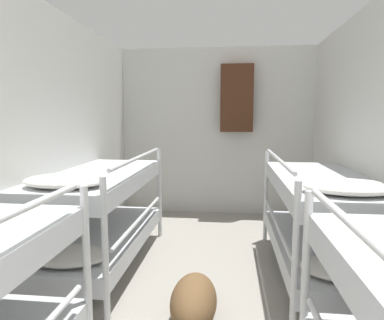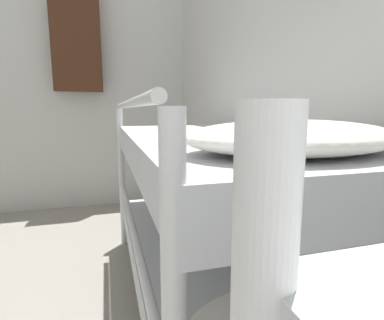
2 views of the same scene
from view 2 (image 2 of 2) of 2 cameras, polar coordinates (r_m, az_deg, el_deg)
name	(u,v)px [view 2 (image 2 of 2)]	position (r m, az deg, el deg)	size (l,w,h in m)	color
wall_back	(51,93)	(3.31, -25.35, 11.43)	(2.78, 0.06, 2.33)	silver
bunk_stack_right_far	(212,208)	(1.41, 3.81, -9.16)	(0.75, 1.78, 1.04)	silver
hanging_coat	(76,42)	(3.18, -21.16, 20.23)	(0.44, 0.12, 0.90)	#472819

